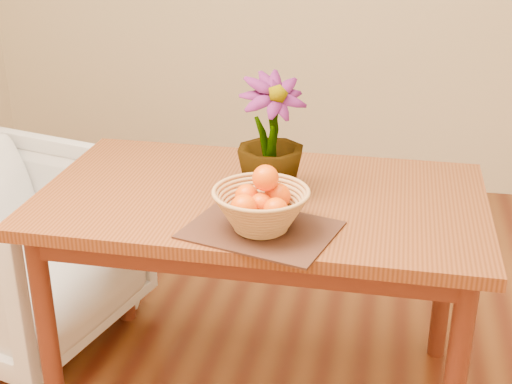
% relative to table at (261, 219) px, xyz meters
% --- Properties ---
extents(table, '(1.40, 0.80, 0.75)m').
position_rel_table_xyz_m(table, '(0.00, 0.00, 0.00)').
color(table, brown).
rests_on(table, floor).
extents(placemat, '(0.47, 0.40, 0.01)m').
position_rel_table_xyz_m(placemat, '(0.05, -0.26, 0.09)').
color(placemat, '#3A1E15').
rests_on(placemat, table).
extents(wicker_basket, '(0.27, 0.27, 0.11)m').
position_rel_table_xyz_m(wicker_basket, '(0.05, -0.26, 0.15)').
color(wicker_basket, tan).
rests_on(wicker_basket, placemat).
extents(orange_pile, '(0.17, 0.17, 0.13)m').
position_rel_table_xyz_m(orange_pile, '(0.05, -0.25, 0.19)').
color(orange_pile, '#FC5804').
rests_on(orange_pile, wicker_basket).
extents(potted_plant, '(0.29, 0.29, 0.38)m').
position_rel_table_xyz_m(potted_plant, '(0.03, 0.01, 0.28)').
color(potted_plant, '#163F12').
rests_on(potted_plant, table).
extents(armchair, '(0.88, 0.92, 0.79)m').
position_rel_table_xyz_m(armchair, '(-0.98, 0.16, -0.27)').
color(armchair, '#8D6F61').
rests_on(armchair, floor).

